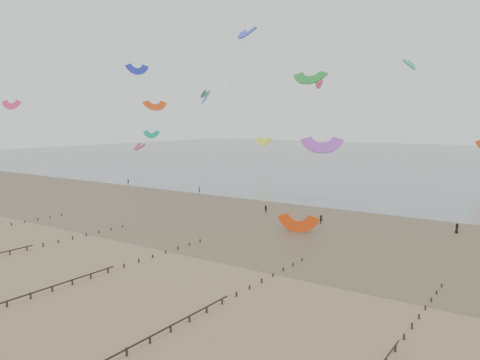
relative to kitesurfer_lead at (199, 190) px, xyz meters
name	(u,v)px	position (x,y,z in m)	size (l,w,h in m)	color
ground	(125,256)	(28.20, -51.18, -0.85)	(500.00, 500.00, 0.00)	brown
sea_and_shore	(238,213)	(24.13, -16.78, -0.84)	(500.00, 665.00, 0.03)	#475654
groynes	(12,301)	(32.20, -70.23, -0.38)	(72.16, 50.16, 1.00)	black
kitesurfer_lead	(199,190)	(0.00, 0.00, 0.00)	(0.62, 0.41, 1.70)	black
kitesurfers	(460,219)	(63.95, -0.91, 0.01)	(125.77, 27.06, 1.90)	black
grounded_kite	(298,232)	(42.00, -24.49, -0.85)	(6.16, 3.22, 4.69)	#E4410E
kites_airborne	(338,115)	(21.03, 42.27, 19.92)	(236.69, 108.91, 36.00)	purple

